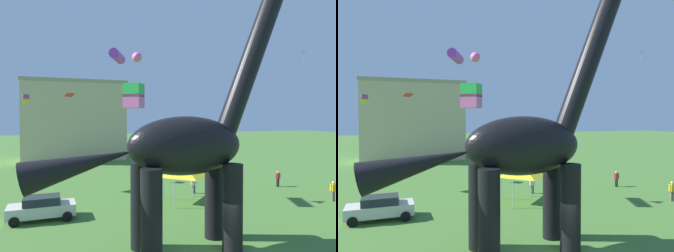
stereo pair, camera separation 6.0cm
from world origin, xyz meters
TOP-DOWN VIEW (x-y plane):
  - dinosaur_sculpture at (-0.93, 2.10)m, footprint 14.01×2.97m
  - parked_sedan_left at (-7.94, 9.56)m, footprint 4.24×2.01m
  - person_photographer at (13.26, 12.35)m, footprint 0.57×0.25m
  - person_near_flyer at (4.41, 12.66)m, footprint 0.55×0.24m
  - person_far_spectator at (13.96, 6.55)m, footprint 0.60×0.26m
  - festival_canopy_tent at (2.54, 10.34)m, footprint 3.15×3.15m
  - kite_mid_center at (-5.74, 21.48)m, footprint 1.16×1.06m
  - kite_mid_right at (-9.67, 19.10)m, footprint 0.65×0.65m
  - kite_drifting at (-2.09, 12.31)m, footprint 2.78×2.83m
  - kite_near_high at (-3.90, 0.57)m, footprint 0.99×0.99m
  - kite_mid_left at (13.90, 9.95)m, footprint 0.72×0.82m
  - kite_far_right at (13.95, 18.15)m, footprint 0.85×0.85m
  - background_building_block at (-4.28, 40.05)m, footprint 15.76×8.19m

SIDE VIEW (x-z plane):
  - parked_sedan_left at x=-7.94m, z-range 0.03..1.58m
  - person_near_flyer at x=4.41m, z-range 0.15..1.61m
  - person_photographer at x=13.26m, z-range 0.16..1.70m
  - person_far_spectator at x=13.96m, z-range 0.17..1.77m
  - festival_canopy_tent at x=2.54m, z-range 1.04..4.04m
  - dinosaur_sculpture at x=-0.93m, z-range -2.03..12.62m
  - background_building_block at x=-4.28m, z-range 0.01..12.64m
  - kite_near_high at x=-3.90m, z-range 7.11..8.13m
  - kite_mid_right at x=-9.67m, z-range 8.08..8.86m
  - kite_mid_center at x=-5.74m, z-range 8.92..9.26m
  - kite_drifting at x=-2.09m, z-range 11.20..12.01m
  - kite_far_right at x=13.95m, z-range 11.90..13.11m
  - kite_mid_left at x=13.90m, z-range 12.11..12.98m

